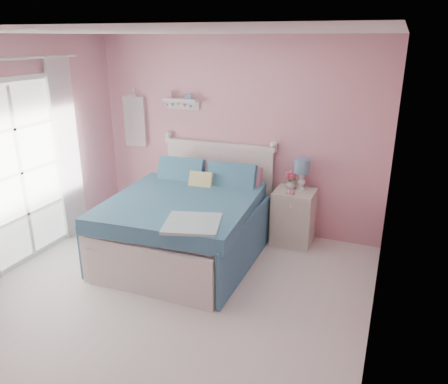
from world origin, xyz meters
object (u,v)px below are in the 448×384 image
Objects in this scene: teacup at (291,191)px; vase at (290,184)px; nightstand at (294,217)px; table_lamp at (302,168)px; bed at (188,223)px.

vase is at bearing 105.55° from teacup.
teacup is (-0.03, -0.14, 0.39)m from nightstand.
vase is (-0.13, -0.05, -0.21)m from table_lamp.
vase is (1.06, 0.82, 0.38)m from bed.
vase is at bearing 34.04° from bed.
bed reaches higher than teacup.
bed is at bearing -143.73° from table_lamp.
bed is 2.95× the size of nightstand.
table_lamp reaches higher than vase.
table_lamp is at bearing 60.56° from nightstand.
teacup is (1.11, 0.63, 0.35)m from bed.
nightstand is 8.15× the size of teacup.
table_lamp is 4.52× the size of teacup.
teacup is (0.05, -0.19, -0.04)m from vase.
table_lamp is at bearing 71.94° from teacup.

